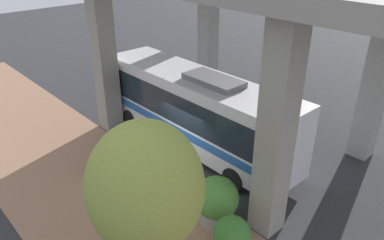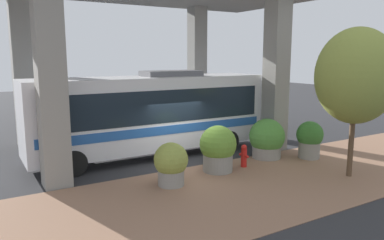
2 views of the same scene
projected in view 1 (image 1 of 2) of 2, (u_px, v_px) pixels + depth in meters
The scene contains 9 objects.
ground_plane at pixel (164, 171), 16.03m from camera, with size 80.00×80.00×0.00m, color #2D2D30.
sidewalk_strip at pixel (103, 201), 14.22m from camera, with size 6.00×40.00×0.02m.
bus at pixel (196, 108), 16.91m from camera, with size 2.61×10.55×3.79m.
fire_hydrant at pixel (172, 194), 13.90m from camera, with size 0.50×0.24×0.93m.
planter_front at pixel (232, 239), 11.31m from camera, with size 1.15×1.15×1.64m.
planter_middle at pixel (111, 153), 15.83m from camera, with size 1.18×1.18×1.52m.
planter_back at pixel (154, 169), 14.55m from camera, with size 1.43×1.43×1.81m.
planter_extra at pixel (217, 201), 12.95m from camera, with size 1.55×1.55×1.75m.
street_tree_near at pixel (146, 188), 8.93m from camera, with size 2.87×2.87×5.45m.
Camera 1 is at (-8.10, -10.61, 9.22)m, focal length 35.00 mm.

